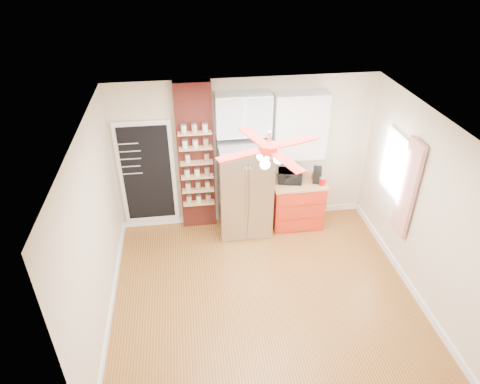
{
  "coord_description": "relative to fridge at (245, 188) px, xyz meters",
  "views": [
    {
      "loc": [
        -0.99,
        -4.61,
        4.74
      ],
      "look_at": [
        -0.23,
        0.9,
        1.26
      ],
      "focal_mm": 32.0,
      "sensor_mm": 36.0,
      "label": 1
    }
  ],
  "objects": [
    {
      "name": "coffee_maker",
      "position": [
        1.28,
        0.01,
        0.16
      ],
      "size": [
        0.2,
        0.25,
        0.26
      ],
      "primitive_type": "cube",
      "rotation": [
        0.0,
        0.0,
        -0.32
      ],
      "color": "black",
      "rests_on": "red_cabinet"
    },
    {
      "name": "ceiling_fan",
      "position": [
        0.05,
        -1.63,
        1.55
      ],
      "size": [
        1.4,
        1.4,
        0.44
      ],
      "color": "silver",
      "rests_on": "ceiling"
    },
    {
      "name": "canister_right",
      "position": [
        1.26,
        0.11,
        0.09
      ],
      "size": [
        0.1,
        0.1,
        0.13
      ],
      "primitive_type": "cylinder",
      "rotation": [
        0.0,
        0.0,
        0.19
      ],
      "color": "#AC3109",
      "rests_on": "red_cabinet"
    },
    {
      "name": "toaster_oven",
      "position": [
        0.81,
        0.06,
        0.14
      ],
      "size": [
        0.45,
        0.35,
        0.23
      ],
      "primitive_type": "imported",
      "rotation": [
        0.0,
        0.0,
        -0.19
      ],
      "color": "black",
      "rests_on": "red_cabinet"
    },
    {
      "name": "fridge",
      "position": [
        0.0,
        0.0,
        0.0
      ],
      "size": [
        0.9,
        0.7,
        1.75
      ],
      "primitive_type": "cube",
      "color": "silver",
      "rests_on": "floor"
    },
    {
      "name": "ceiling",
      "position": [
        0.05,
        -1.63,
        1.83
      ],
      "size": [
        4.5,
        4.5,
        0.0
      ],
      "primitive_type": "plane",
      "color": "white",
      "rests_on": "wall_back"
    },
    {
      "name": "window",
      "position": [
        2.28,
        -0.73,
        0.68
      ],
      "size": [
        0.04,
        0.75,
        1.05
      ],
      "primitive_type": "cube",
      "color": "white",
      "rests_on": "wall_right"
    },
    {
      "name": "curtain",
      "position": [
        2.23,
        -1.28,
        0.57
      ],
      "size": [
        0.06,
        0.4,
        1.55
      ],
      "primitive_type": "cube",
      "color": "red",
      "rests_on": "wall_right"
    },
    {
      "name": "brick_pillar",
      "position": [
        -0.8,
        0.29,
        0.48
      ],
      "size": [
        0.6,
        0.16,
        2.7
      ],
      "primitive_type": "cube",
      "color": "maroon",
      "rests_on": "floor"
    },
    {
      "name": "canister_left",
      "position": [
        1.34,
        -0.13,
        0.09
      ],
      "size": [
        0.13,
        0.13,
        0.14
      ],
      "primitive_type": "cylinder",
      "rotation": [
        0.0,
        0.0,
        -0.32
      ],
      "color": "red",
      "rests_on": "red_cabinet"
    },
    {
      "name": "wall_front",
      "position": [
        0.05,
        -3.63,
        0.48
      ],
      "size": [
        4.5,
        0.02,
        2.7
      ],
      "primitive_type": "cube",
      "color": "beige",
      "rests_on": "floor"
    },
    {
      "name": "pantry_jar_oats",
      "position": [
        -0.94,
        0.15,
        0.57
      ],
      "size": [
        0.11,
        0.11,
        0.14
      ],
      "primitive_type": "cylinder",
      "rotation": [
        0.0,
        0.0,
        0.38
      ],
      "color": "beige",
      "rests_on": "brick_pillar"
    },
    {
      "name": "red_cabinet",
      "position": [
        0.97,
        0.05,
        -0.42
      ],
      "size": [
        0.94,
        0.64,
        0.9
      ],
      "color": "red",
      "rests_on": "floor"
    },
    {
      "name": "wall_right",
      "position": [
        2.3,
        -1.63,
        0.48
      ],
      "size": [
        0.02,
        4.0,
        2.7
      ],
      "primitive_type": "cube",
      "color": "beige",
      "rests_on": "floor"
    },
    {
      "name": "wall_back",
      "position": [
        0.05,
        0.37,
        0.48
      ],
      "size": [
        4.5,
        0.02,
        2.7
      ],
      "primitive_type": "cube",
      "color": "beige",
      "rests_on": "floor"
    },
    {
      "name": "pantry_jar_beans",
      "position": [
        -0.62,
        0.17,
        0.55
      ],
      "size": [
        0.09,
        0.09,
        0.11
      ],
      "primitive_type": "cylinder",
      "rotation": [
        0.0,
        0.0,
        -0.0
      ],
      "color": "#96624C",
      "rests_on": "brick_pillar"
    },
    {
      "name": "chalkboard",
      "position": [
        -1.65,
        0.33,
        0.23
      ],
      "size": [
        0.95,
        0.05,
        1.95
      ],
      "color": "white",
      "rests_on": "wall_back"
    },
    {
      "name": "upper_shelf_unit",
      "position": [
        0.97,
        0.22,
        1.0
      ],
      "size": [
        0.9,
        0.3,
        1.15
      ],
      "primitive_type": "cube",
      "color": "white",
      "rests_on": "wall_back"
    },
    {
      "name": "wall_left",
      "position": [
        -2.2,
        -1.63,
        0.48
      ],
      "size": [
        0.02,
        4.0,
        2.7
      ],
      "primitive_type": "cube",
      "color": "beige",
      "rests_on": "floor"
    },
    {
      "name": "upper_glass_cabinet",
      "position": [
        0.0,
        0.2,
        1.27
      ],
      "size": [
        0.9,
        0.35,
        0.7
      ],
      "primitive_type": "cube",
      "color": "white",
      "rests_on": "wall_back"
    },
    {
      "name": "floor",
      "position": [
        0.05,
        -1.63,
        -0.88
      ],
      "size": [
        4.5,
        4.5,
        0.0
      ],
      "primitive_type": "plane",
      "color": "#956326",
      "rests_on": "ground"
    }
  ]
}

